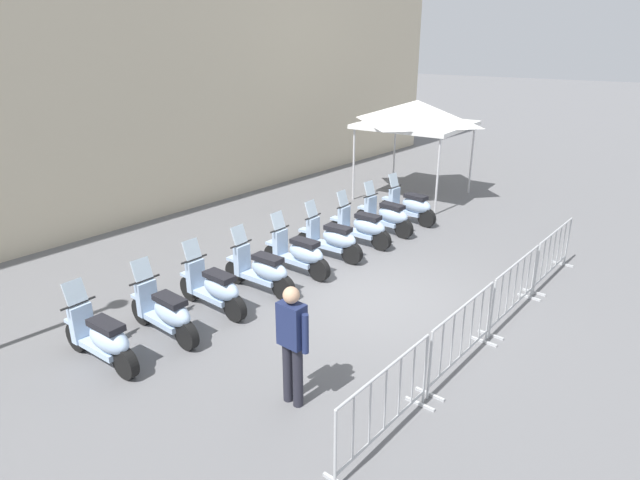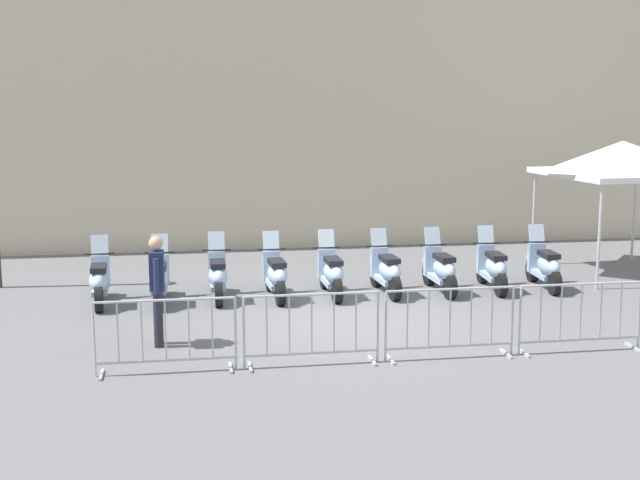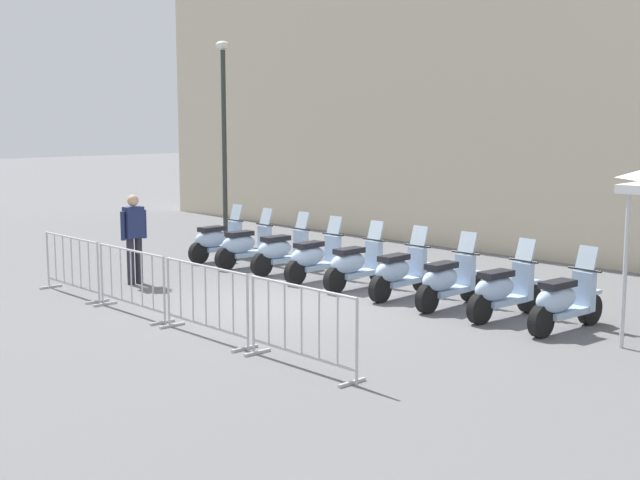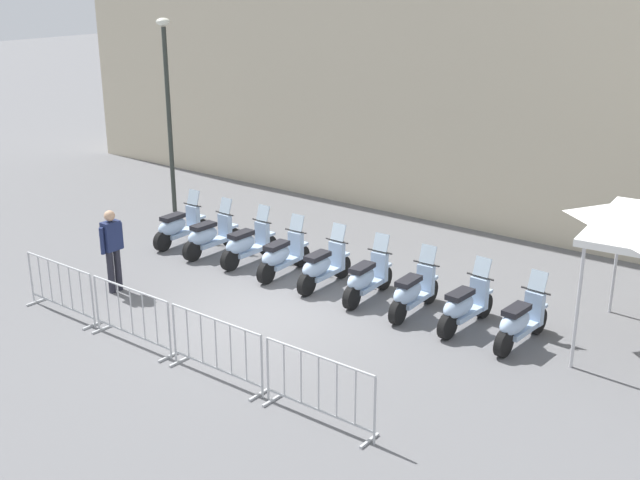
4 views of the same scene
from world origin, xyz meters
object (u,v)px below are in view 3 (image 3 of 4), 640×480
at_px(motorcycle_4, 355,265).
at_px(motorcycle_8, 564,302).
at_px(officer_near_row_end, 134,234).
at_px(barrier_segment_1, 131,282).
at_px(motorcycle_5, 400,273).
at_px(barrier_segment_2, 206,302).
at_px(motorcycle_0, 218,241).
at_px(motorcycle_7, 502,291).
at_px(motorcycle_1, 246,246).
at_px(motorcycle_3, 315,258).
at_px(street_lamp, 224,121).
at_px(barrier_segment_0, 72,267).
at_px(barrier_segment_3, 302,328).
at_px(motorcycle_2, 282,251).
at_px(motorcycle_6, 447,281).

relative_size(motorcycle_4, motorcycle_8, 1.00).
bearing_deg(officer_near_row_end, barrier_segment_1, -36.89).
xyz_separation_m(motorcycle_5, barrier_segment_2, (-0.43, -4.11, 0.07)).
bearing_deg(barrier_segment_2, motorcycle_0, 137.31).
xyz_separation_m(motorcycle_4, motorcycle_7, (3.26, -0.32, 0.00)).
height_order(motorcycle_1, motorcycle_5, same).
bearing_deg(motorcycle_3, motorcycle_7, -5.22).
bearing_deg(barrier_segment_1, street_lamp, 127.48).
height_order(motorcycle_3, barrier_segment_0, motorcycle_3).
bearing_deg(motorcycle_5, officer_near_row_end, -152.58).
distance_m(barrier_segment_3, street_lamp, 11.67).
xyz_separation_m(motorcycle_2, barrier_segment_1, (0.78, -4.29, 0.07)).
bearing_deg(barrier_segment_3, officer_near_row_end, 162.73).
bearing_deg(barrier_segment_2, barrier_segment_3, -5.10).
bearing_deg(motorcycle_8, officer_near_row_end, -165.48).
distance_m(barrier_segment_0, street_lamp, 7.41).
bearing_deg(motorcycle_6, motorcycle_7, -4.30).
bearing_deg(motorcycle_6, motorcycle_3, 174.48).
height_order(motorcycle_1, barrier_segment_0, motorcycle_1).
height_order(motorcycle_1, motorcycle_2, same).
distance_m(barrier_segment_0, barrier_segment_1, 2.06).
height_order(motorcycle_6, barrier_segment_1, motorcycle_6).
relative_size(motorcycle_3, officer_near_row_end, 1.00).
distance_m(motorcycle_6, officer_near_row_end, 6.09).
bearing_deg(motorcycle_7, street_lamp, 163.93).
xyz_separation_m(motorcycle_5, motorcycle_8, (3.26, -0.34, 0.00)).
relative_size(motorcycle_7, barrier_segment_2, 0.87).
relative_size(motorcycle_2, motorcycle_4, 1.00).
relative_size(motorcycle_0, motorcycle_3, 1.00).
bearing_deg(motorcycle_3, barrier_segment_0, -121.10).
bearing_deg(street_lamp, motorcycle_4, -21.11).
bearing_deg(motorcycle_5, motorcycle_1, 175.05).
xyz_separation_m(motorcycle_5, barrier_segment_1, (-2.49, -3.92, 0.07)).
height_order(motorcycle_2, barrier_segment_3, motorcycle_2).
bearing_deg(officer_near_row_end, barrier_segment_2, -22.84).
bearing_deg(barrier_segment_0, motorcycle_0, 101.97).
distance_m(motorcycle_3, motorcycle_6, 3.28).
bearing_deg(barrier_segment_1, officer_near_row_end, 143.11).
bearing_deg(motorcycle_2, street_lamp, 152.42).
xyz_separation_m(motorcycle_4, barrier_segment_0, (-3.45, -3.84, 0.07)).
bearing_deg(motorcycle_0, barrier_segment_2, -42.69).
height_order(motorcycle_7, barrier_segment_1, motorcycle_7).
bearing_deg(motorcycle_7, motorcycle_8, -6.45).
distance_m(motorcycle_7, motorcycle_8, 1.10).
bearing_deg(motorcycle_4, motorcycle_5, -5.08).
bearing_deg(motorcycle_7, barrier_segment_1, -141.52).
height_order(motorcycle_5, motorcycle_6, same).
xyz_separation_m(motorcycle_1, barrier_segment_1, (1.88, -4.30, 0.07)).
bearing_deg(barrier_segment_2, motorcycle_1, 131.26).
height_order(motorcycle_0, barrier_segment_2, motorcycle_0).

